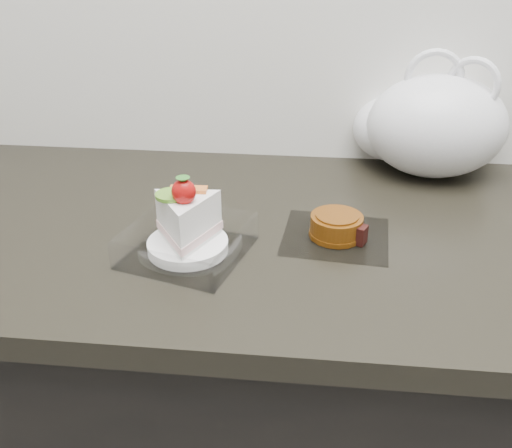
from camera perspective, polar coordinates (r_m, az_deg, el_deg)
counter at (r=1.23m, az=9.50°, el=-19.09°), size 2.04×0.64×0.90m
cake_tray at (r=0.86m, az=-6.92°, el=-0.88°), size 0.21×0.21×0.13m
mooncake_wrap at (r=0.91m, az=8.11°, el=-0.40°), size 0.18×0.17×0.04m
plastic_bag at (r=1.16m, az=16.76°, el=9.39°), size 0.33×0.27×0.24m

